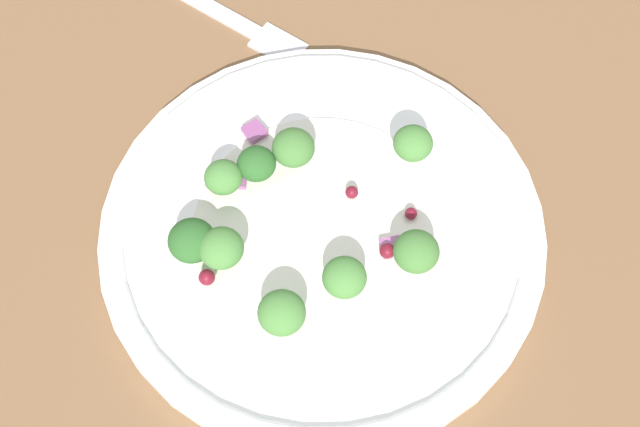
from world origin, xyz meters
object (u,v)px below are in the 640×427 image
object	(u,v)px
broccoli_floret_0	(282,313)
fork	(207,5)
broccoli_floret_1	(261,162)
plate	(320,227)
broccoli_floret_2	(344,278)

from	to	relation	value
broccoli_floret_0	fork	size ratio (longest dim) A/B	0.16
broccoli_floret_1	fork	xyz separation A→B (cm)	(3.14, 15.12, -2.83)
plate	fork	size ratio (longest dim) A/B	1.57
broccoli_floret_2	fork	distance (cm)	24.49
broccoli_floret_2	plate	bearing A→B (deg)	79.23
broccoli_floret_1	fork	bearing A→B (deg)	78.25
broccoli_floret_1	broccoli_floret_2	xyz separation A→B (cm)	(0.73, -9.09, -0.03)
fork	broccoli_floret_0	bearing A→B (deg)	-105.02
broccoli_floret_0	plate	bearing A→B (deg)	42.90
broccoli_floret_2	broccoli_floret_1	bearing A→B (deg)	94.61
plate	broccoli_floret_2	xyz separation A→B (cm)	(-0.84, -4.44, 2.19)
plate	broccoli_floret_2	world-z (taller)	broccoli_floret_2
broccoli_floret_2	fork	xyz separation A→B (cm)	(2.41, 24.21, -2.80)
broccoli_floret_0	broccoli_floret_2	world-z (taller)	same
plate	broccoli_floret_0	bearing A→B (deg)	-137.10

